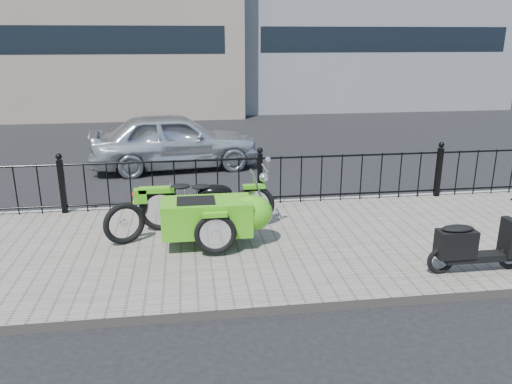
{
  "coord_description": "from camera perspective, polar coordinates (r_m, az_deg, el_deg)",
  "views": [
    {
      "loc": [
        -1.3,
        -7.45,
        3.11
      ],
      "look_at": [
        -0.27,
        -0.1,
        0.79
      ],
      "focal_mm": 35.0,
      "sensor_mm": 36.0,
      "label": 1
    }
  ],
  "objects": [
    {
      "name": "sidewalk",
      "position": [
        7.7,
        2.41,
        -6.02
      ],
      "size": [
        30.0,
        3.8,
        0.12
      ],
      "primitive_type": "cube",
      "color": "#686058",
      "rests_on": "ground"
    },
    {
      "name": "ground",
      "position": [
        8.17,
        1.77,
        -5.03
      ],
      "size": [
        120.0,
        120.0,
        0.0
      ],
      "primitive_type": "plane",
      "color": "black",
      "rests_on": "ground"
    },
    {
      "name": "spare_tire",
      "position": [
        7.71,
        -14.81,
        -3.5
      ],
      "size": [
        0.62,
        0.37,
        0.65
      ],
      "primitive_type": "torus",
      "rotation": [
        1.57,
        0.0,
        0.45
      ],
      "color": "black",
      "rests_on": "sidewalk"
    },
    {
      "name": "iron_fence",
      "position": [
        9.2,
        0.45,
        1.41
      ],
      "size": [
        14.11,
        0.11,
        1.08
      ],
      "color": "black",
      "rests_on": "sidewalk"
    },
    {
      "name": "motorcycle_sidecar",
      "position": [
        7.48,
        -4.34,
        -2.35
      ],
      "size": [
        2.28,
        1.48,
        0.98
      ],
      "color": "black",
      "rests_on": "sidewalk"
    },
    {
      "name": "curb",
      "position": [
        9.48,
        0.31,
        -1.42
      ],
      "size": [
        30.0,
        0.1,
        0.12
      ],
      "primitive_type": "cube",
      "color": "gray",
      "rests_on": "ground"
    },
    {
      "name": "sedan_car",
      "position": [
        12.37,
        -9.24,
        5.83
      ],
      "size": [
        4.21,
        2.09,
        1.38
      ],
      "primitive_type": "imported",
      "rotation": [
        0.0,
        0.0,
        1.69
      ],
      "color": "silver",
      "rests_on": "ground"
    },
    {
      "name": "scooter",
      "position": [
        7.16,
        23.4,
        -5.69
      ],
      "size": [
        1.39,
        0.4,
        0.94
      ],
      "color": "black",
      "rests_on": "sidewalk"
    }
  ]
}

